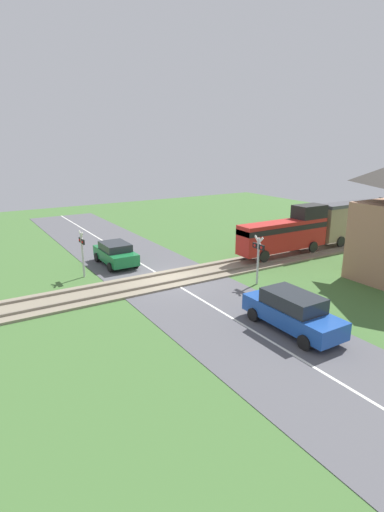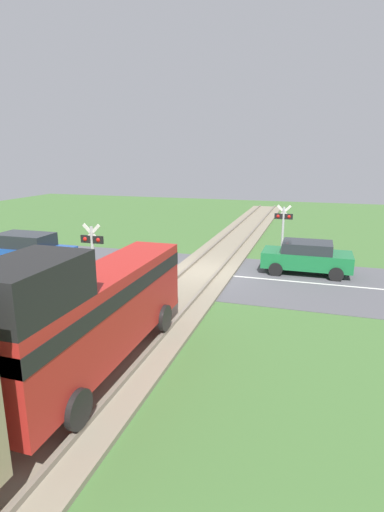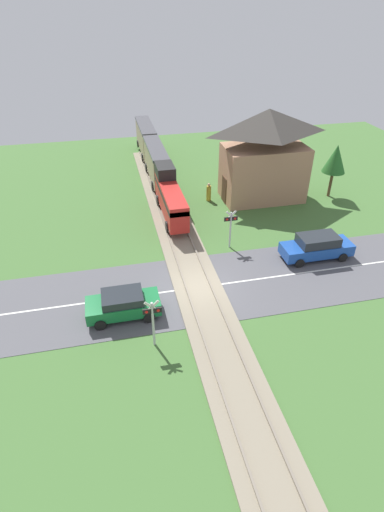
% 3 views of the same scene
% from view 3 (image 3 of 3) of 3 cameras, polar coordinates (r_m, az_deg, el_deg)
% --- Properties ---
extents(ground_plane, '(60.00, 60.00, 0.00)m').
position_cam_3_polar(ground_plane, '(23.32, 0.85, -4.55)').
color(ground_plane, '#426B33').
extents(road_surface, '(48.00, 6.40, 0.02)m').
position_cam_3_polar(road_surface, '(23.31, 0.85, -4.53)').
color(road_surface, '#515156').
rests_on(road_surface, ground_plane).
extents(track_bed, '(2.80, 48.00, 0.24)m').
position_cam_3_polar(track_bed, '(23.28, 0.85, -4.42)').
color(track_bed, gray).
rests_on(track_bed, ground_plane).
extents(train, '(1.58, 21.30, 3.18)m').
position_cam_3_polar(train, '(36.41, -5.15, 13.30)').
color(train, red).
rests_on(train, track_bed).
extents(car_near_crossing, '(3.83, 1.85, 1.44)m').
position_cam_3_polar(car_near_crossing, '(21.31, -9.83, -6.78)').
color(car_near_crossing, '#197038').
rests_on(car_near_crossing, ground_plane).
extents(car_far_side, '(4.55, 1.79, 1.62)m').
position_cam_3_polar(car_far_side, '(26.67, 17.40, 1.31)').
color(car_far_side, '#1E4CA8').
rests_on(car_far_side, ground_plane).
extents(crossing_signal_west_approach, '(0.90, 0.18, 2.73)m').
position_cam_3_polar(crossing_signal_west_approach, '(18.85, -5.64, -8.66)').
color(crossing_signal_west_approach, '#B7B7B7').
rests_on(crossing_signal_west_approach, ground_plane).
extents(crossing_signal_east_approach, '(0.90, 0.18, 2.73)m').
position_cam_3_polar(crossing_signal_east_approach, '(26.20, 5.54, 4.58)').
color(crossing_signal_east_approach, '#B7B7B7').
rests_on(crossing_signal_east_approach, ground_plane).
extents(station_building, '(6.96, 3.99, 7.21)m').
position_cam_3_polar(station_building, '(32.93, 10.35, 13.78)').
color(station_building, '#AD7A5B').
rests_on(station_building, ground_plane).
extents(pedestrian_by_station, '(0.37, 0.37, 1.52)m').
position_cam_3_polar(pedestrian_by_station, '(33.05, 2.40, 9.02)').
color(pedestrian_by_station, gold).
rests_on(pedestrian_by_station, ground_plane).
extents(tree_by_station, '(1.86, 1.86, 4.37)m').
position_cam_3_polar(tree_by_station, '(34.88, 19.82, 12.91)').
color(tree_by_station, brown).
rests_on(tree_by_station, ground_plane).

